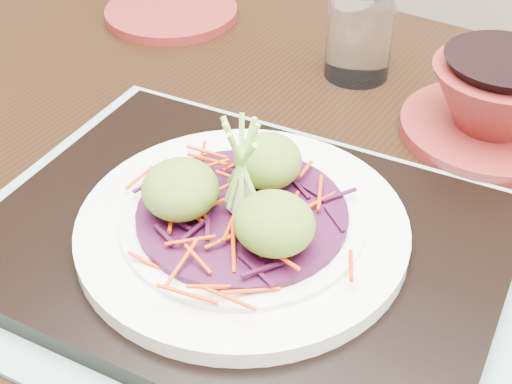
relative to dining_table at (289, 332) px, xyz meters
The scene contains 11 objects.
dining_table is the anchor object (origin of this frame).
placemat 0.12m from the dining_table, 128.16° to the right, with size 0.42×0.33×0.00m, color gray.
serving_tray 0.12m from the dining_table, 128.16° to the right, with size 0.37×0.28×0.02m, color black.
white_plate 0.14m from the dining_table, 128.16° to the right, with size 0.24×0.24×0.02m.
cabbage_bed 0.15m from the dining_table, 128.16° to the right, with size 0.15×0.15×0.01m, color #3A0B28.
carrot_julienne 0.16m from the dining_table, 128.16° to the right, with size 0.18×0.18×0.01m, color #CA3303, non-canonical shape.
guacamole_scoops 0.17m from the dining_table, 127.64° to the right, with size 0.13×0.12×0.04m.
scallion_garnish 0.19m from the dining_table, 128.16° to the right, with size 0.06×0.06×0.08m, color #93CB51, non-canonical shape.
terracotta_side_plate 0.43m from the dining_table, 137.44° to the left, with size 0.16×0.16×0.01m, color maroon.
water_glass 0.31m from the dining_table, 102.98° to the left, with size 0.07×0.07×0.10m, color white.
terracotta_bowl_set 0.27m from the dining_table, 67.35° to the left, with size 0.20×0.20×0.07m.
Camera 1 is at (0.16, -0.41, 1.17)m, focal length 50.00 mm.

